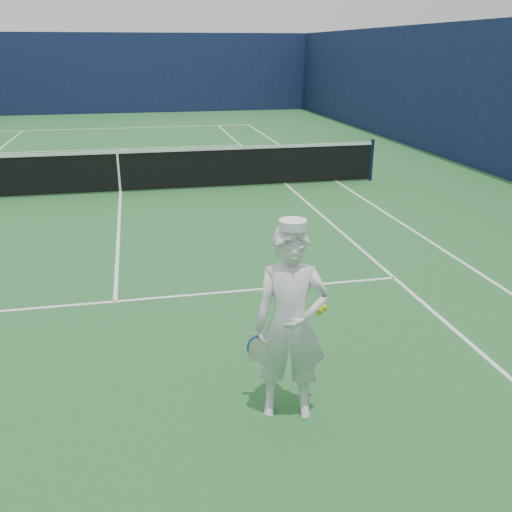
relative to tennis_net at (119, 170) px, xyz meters
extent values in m
plane|color=#25632C|center=(0.00, 0.00, -0.55)|extent=(80.00, 80.00, 0.00)
cube|color=white|center=(0.00, 11.88, -0.55)|extent=(11.03, 0.06, 0.01)
cube|color=white|center=(5.49, 0.00, -0.55)|extent=(0.06, 23.83, 0.01)
cube|color=white|center=(4.12, 0.00, -0.55)|extent=(0.06, 23.77, 0.01)
cube|color=white|center=(0.00, 6.40, -0.55)|extent=(8.23, 0.06, 0.01)
cube|color=white|center=(0.00, -6.40, -0.55)|extent=(8.23, 0.06, 0.01)
cube|color=white|center=(0.00, 0.00, -0.55)|extent=(0.06, 12.80, 0.01)
cube|color=white|center=(0.00, 11.73, -0.55)|extent=(0.06, 0.30, 0.01)
cube|color=#10193C|center=(0.00, 18.00, 1.45)|extent=(20.12, 0.12, 4.00)
cube|color=#0F1739|center=(10.00, 0.00, 1.45)|extent=(0.12, 36.12, 4.00)
cylinder|color=#141E4C|center=(6.40, 0.00, -0.02)|extent=(0.09, 0.09, 1.07)
cube|color=black|center=(0.00, 0.00, -0.05)|extent=(12.79, 0.02, 0.92)
cube|color=white|center=(0.00, 0.00, 0.42)|extent=(12.79, 0.04, 0.07)
cube|color=white|center=(0.00, 0.00, -0.08)|extent=(0.05, 0.03, 0.94)
imported|color=white|center=(1.68, -9.32, 0.37)|extent=(0.76, 0.60, 1.85)
cylinder|color=white|center=(1.68, -9.32, 1.32)|extent=(0.24, 0.24, 0.08)
cube|color=white|center=(1.71, -9.20, 1.29)|extent=(0.20, 0.14, 0.02)
cylinder|color=navy|center=(1.42, -9.17, 0.41)|extent=(0.06, 0.10, 0.22)
cube|color=#2051B1|center=(1.42, -9.12, 0.23)|extent=(0.03, 0.02, 0.14)
torus|color=#2051B1|center=(1.45, -9.06, 0.02)|extent=(0.31, 0.17, 0.29)
cube|color=beige|center=(1.45, -9.06, 0.02)|extent=(0.21, 0.06, 0.30)
sphere|color=#B3D418|center=(1.95, -9.29, 0.47)|extent=(0.07, 0.07, 0.07)
sphere|color=#B3D418|center=(2.00, -9.28, 0.50)|extent=(0.07, 0.07, 0.07)
camera|label=1|loc=(0.41, -13.76, 2.73)|focal=40.00mm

